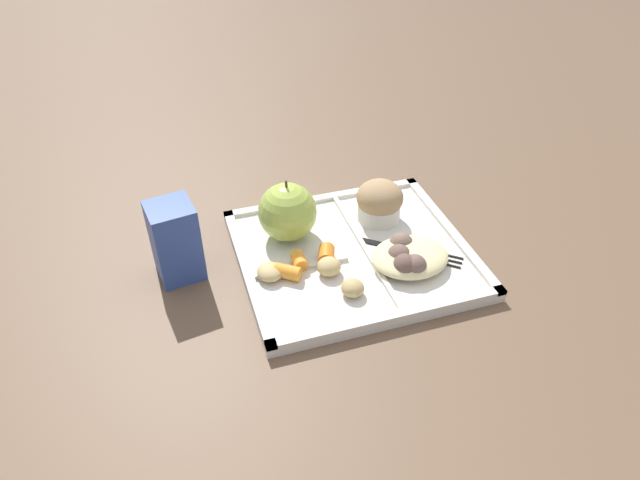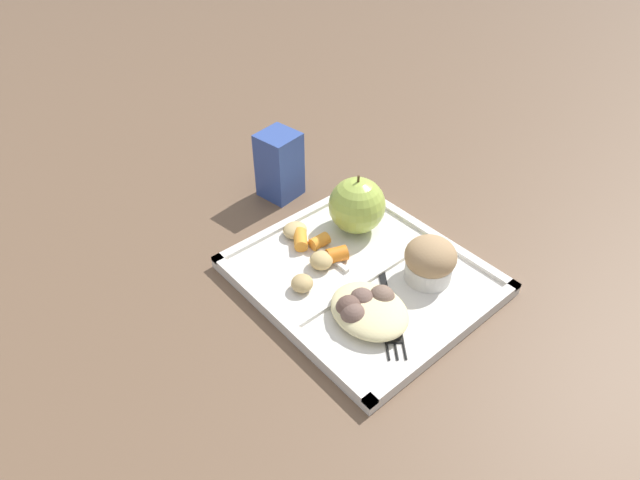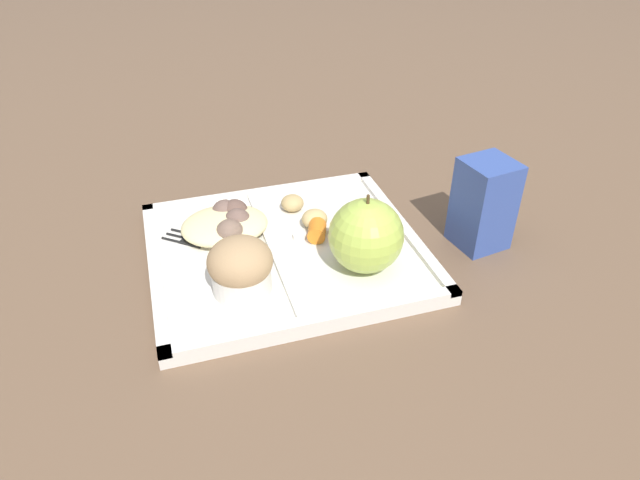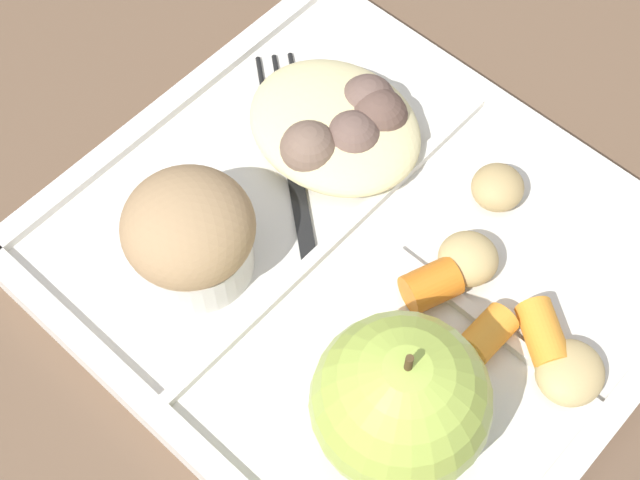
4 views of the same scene
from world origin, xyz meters
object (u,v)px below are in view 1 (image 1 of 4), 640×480
object	(u,v)px
green_apple	(287,212)
plastic_fork	(417,253)
milk_carton	(175,241)
lunch_tray	(353,254)
bran_muffin	(379,202)

from	to	relation	value
green_apple	plastic_fork	size ratio (longest dim) A/B	0.75
green_apple	milk_carton	xyz separation A→B (m)	(-0.16, -0.02, 0.00)
lunch_tray	green_apple	bearing A→B (deg)	141.14
green_apple	bran_muffin	world-z (taller)	green_apple
bran_muffin	milk_carton	distance (m)	0.31
plastic_fork	milk_carton	size ratio (longest dim) A/B	1.12
plastic_fork	milk_carton	distance (m)	0.34
lunch_tray	bran_muffin	bearing A→B (deg)	44.41
lunch_tray	plastic_fork	bearing A→B (deg)	-20.61
lunch_tray	green_apple	world-z (taller)	green_apple
milk_carton	lunch_tray	bearing A→B (deg)	-19.02
green_apple	lunch_tray	bearing A→B (deg)	-38.86
lunch_tray	bran_muffin	xyz separation A→B (m)	(0.06, 0.06, 0.04)
green_apple	plastic_fork	bearing A→B (deg)	-30.23
green_apple	bran_muffin	distance (m)	0.14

